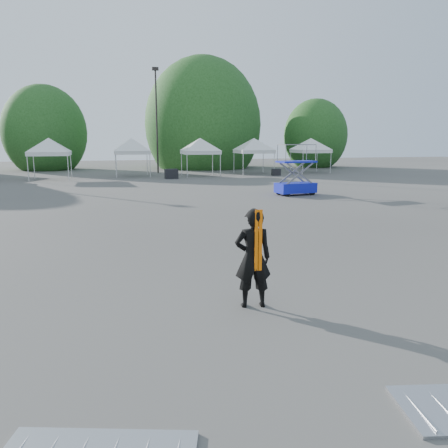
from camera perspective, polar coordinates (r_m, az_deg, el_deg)
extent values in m
plane|color=#474442|center=(11.28, -5.75, -5.53)|extent=(120.00, 120.00, 0.00)
cylinder|color=black|center=(42.97, -8.78, 12.93)|extent=(0.16, 0.16, 9.50)
cube|color=black|center=(43.43, -8.98, 19.40)|extent=(0.60, 0.25, 0.30)
cylinder|color=#382314|center=(51.13, -22.12, 7.87)|extent=(0.36, 0.36, 2.27)
ellipsoid|color=#1B4517|center=(51.09, -22.35, 11.01)|extent=(4.16, 4.16, 4.78)
cylinder|color=#382314|center=(50.85, -2.71, 8.94)|extent=(0.36, 0.36, 2.80)
ellipsoid|color=#1B4517|center=(50.85, -2.75, 12.83)|extent=(5.12, 5.12, 5.89)
cylinder|color=#382314|center=(53.28, 11.72, 8.44)|extent=(0.36, 0.36, 2.10)
ellipsoid|color=#1B4517|center=(53.24, 11.83, 11.22)|extent=(3.84, 3.84, 4.42)
cylinder|color=silver|center=(36.95, -24.24, 6.61)|extent=(0.06, 0.06, 2.00)
cylinder|color=silver|center=(36.59, -19.68, 6.90)|extent=(0.06, 0.06, 2.00)
cylinder|color=silver|center=(39.84, -23.57, 6.91)|extent=(0.06, 0.06, 2.00)
cylinder|color=silver|center=(39.50, -19.34, 7.18)|extent=(0.06, 0.06, 2.00)
cube|color=silver|center=(38.14, -21.82, 8.53)|extent=(3.13, 3.13, 0.30)
pyramid|color=silver|center=(38.13, -21.96, 10.40)|extent=(4.43, 4.43, 1.10)
cylinder|color=silver|center=(38.21, -13.89, 7.37)|extent=(0.06, 0.06, 2.00)
cylinder|color=silver|center=(38.36, -9.63, 7.54)|extent=(0.06, 0.06, 2.00)
cylinder|color=silver|center=(41.03, -13.97, 7.59)|extent=(0.06, 0.06, 2.00)
cylinder|color=silver|center=(41.17, -10.00, 7.76)|extent=(0.06, 0.06, 2.00)
cube|color=silver|center=(39.62, -11.94, 9.13)|extent=(3.03, 3.03, 0.30)
pyramid|color=silver|center=(39.61, -12.01, 10.94)|extent=(4.28, 4.28, 1.10)
cylinder|color=silver|center=(37.48, -4.84, 7.58)|extent=(0.06, 0.06, 2.00)
cylinder|color=silver|center=(38.10, -0.48, 7.67)|extent=(0.06, 0.06, 2.00)
cylinder|color=silver|center=(40.35, -5.57, 7.81)|extent=(0.06, 0.06, 2.00)
cylinder|color=silver|center=(40.93, -1.50, 7.90)|extent=(0.06, 0.06, 2.00)
cube|color=silver|center=(39.14, -3.11, 9.33)|extent=(3.12, 3.12, 0.30)
pyramid|color=silver|center=(39.13, -3.13, 11.16)|extent=(4.41, 4.41, 1.10)
cylinder|color=silver|center=(39.87, 2.51, 7.81)|extent=(0.06, 0.06, 2.00)
cylinder|color=silver|center=(40.87, 6.58, 7.83)|extent=(0.06, 0.06, 2.00)
cylinder|color=silver|center=(42.75, 1.31, 8.03)|extent=(0.06, 0.06, 2.00)
cylinder|color=silver|center=(43.68, 5.14, 8.05)|extent=(0.06, 0.06, 2.00)
cube|color=silver|center=(41.72, 3.90, 9.42)|extent=(3.21, 3.21, 0.30)
pyramid|color=silver|center=(41.71, 3.93, 11.14)|extent=(4.53, 4.53, 1.10)
cylinder|color=silver|center=(41.99, 10.25, 7.81)|extent=(0.06, 0.06, 2.00)
cylinder|color=silver|center=(43.29, 13.76, 7.76)|extent=(0.06, 0.06, 2.00)
cylinder|color=silver|center=(44.62, 8.68, 8.03)|extent=(0.06, 0.06, 2.00)
cylinder|color=silver|center=(45.85, 12.03, 8.00)|extent=(0.06, 0.06, 2.00)
cube|color=silver|center=(43.87, 11.23, 9.31)|extent=(3.09, 3.09, 0.30)
pyramid|color=silver|center=(43.86, 11.29, 10.95)|extent=(4.37, 4.37, 1.10)
imported|color=black|center=(8.37, 3.80, -4.47)|extent=(0.76, 0.55, 1.93)
cube|color=#FF6805|center=(8.10, 4.27, -2.18)|extent=(0.15, 0.03, 1.16)
cube|color=#0D1AAA|center=(25.94, 9.32, 4.70)|extent=(2.40, 1.42, 0.57)
cube|color=#0D1AAA|center=(25.82, 9.43, 8.04)|extent=(2.30, 1.37, 0.09)
cylinder|color=black|center=(25.13, 8.22, 3.95)|extent=(0.36, 0.19, 0.34)
cylinder|color=black|center=(26.03, 11.45, 4.09)|extent=(0.36, 0.19, 0.34)
cylinder|color=black|center=(25.94, 7.15, 4.20)|extent=(0.36, 0.19, 0.34)
cylinder|color=black|center=(26.81, 10.32, 4.32)|extent=(0.36, 0.19, 0.34)
cube|color=black|center=(36.61, -6.90, 6.52)|extent=(1.07, 0.85, 0.79)
cube|color=black|center=(39.88, 6.82, 6.74)|extent=(0.86, 0.73, 0.60)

